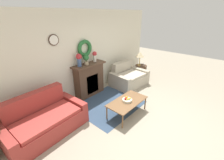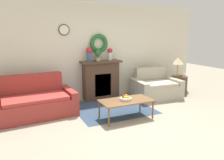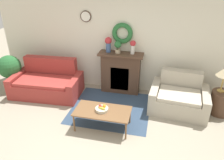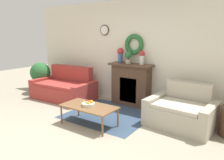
# 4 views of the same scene
# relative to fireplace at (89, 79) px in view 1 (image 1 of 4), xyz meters

# --- Properties ---
(ground_plane) EXTENTS (16.00, 16.00, 0.00)m
(ground_plane) POSITION_rel_fireplace_xyz_m (-0.05, -2.23, -0.56)
(ground_plane) COLOR #9E937F
(floor_rug) EXTENTS (1.85, 1.70, 0.01)m
(floor_rug) POSITION_rel_fireplace_xyz_m (-0.06, -0.89, -0.55)
(floor_rug) COLOR #334760
(floor_rug) RESTS_ON ground_plane
(wall_back) EXTENTS (6.80, 0.18, 2.70)m
(wall_back) POSITION_rel_fireplace_xyz_m (-0.05, 0.20, 0.80)
(wall_back) COLOR beige
(wall_back) RESTS_ON ground_plane
(fireplace) EXTENTS (1.15, 0.41, 1.10)m
(fireplace) POSITION_rel_fireplace_xyz_m (0.00, 0.00, 0.00)
(fireplace) COLOR #4C3323
(fireplace) RESTS_ON ground_plane
(couch_left) EXTENTS (1.82, 1.06, 0.91)m
(couch_left) POSITION_rel_fireplace_xyz_m (-1.87, -0.57, -0.25)
(couch_left) COLOR #9E332D
(couch_left) RESTS_ON ground_plane
(loveseat_right) EXTENTS (1.38, 1.09, 0.85)m
(loveseat_right) POSITION_rel_fireplace_xyz_m (1.50, -0.53, -0.26)
(loveseat_right) COLOR #B2A893
(loveseat_right) RESTS_ON ground_plane
(coffee_table) EXTENTS (1.15, 0.60, 0.42)m
(coffee_table) POSITION_rel_fireplace_xyz_m (-0.06, -1.62, -0.18)
(coffee_table) COLOR brown
(coffee_table) RESTS_ON ground_plane
(fruit_bowl) EXTENTS (0.27, 0.27, 0.12)m
(fruit_bowl) POSITION_rel_fireplace_xyz_m (-0.08, -1.62, -0.10)
(fruit_bowl) COLOR beige
(fruit_bowl) RESTS_ON coffee_table
(side_table_by_loveseat) EXTENTS (0.49, 0.49, 0.55)m
(side_table_by_loveseat) POSITION_rel_fireplace_xyz_m (2.45, -0.50, -0.28)
(side_table_by_loveseat) COLOR #4C3323
(side_table_by_loveseat) RESTS_ON ground_plane
(table_lamp) EXTENTS (0.36, 0.36, 0.58)m
(table_lamp) POSITION_rel_fireplace_xyz_m (2.38, -0.45, 0.46)
(table_lamp) COLOR #B28E42
(table_lamp) RESTS_ON side_table_by_loveseat
(mug) EXTENTS (0.08, 0.08, 0.08)m
(mug) POSITION_rel_fireplace_xyz_m (2.56, -0.59, 0.03)
(mug) COLOR silver
(mug) RESTS_ON side_table_by_loveseat
(vase_on_mantel_left) EXTENTS (0.18, 0.18, 0.39)m
(vase_on_mantel_left) POSITION_rel_fireplace_xyz_m (-0.34, 0.01, 0.77)
(vase_on_mantel_left) COLOR #3D5684
(vase_on_mantel_left) RESTS_ON fireplace
(vase_on_mantel_right) EXTENTS (0.14, 0.14, 0.35)m
(vase_on_mantel_right) POSITION_rel_fireplace_xyz_m (0.29, 0.01, 0.75)
(vase_on_mantel_right) COLOR silver
(vase_on_mantel_right) RESTS_ON fireplace
(potted_plant_on_mantel) EXTENTS (0.18, 0.18, 0.32)m
(potted_plant_on_mantel) POSITION_rel_fireplace_xyz_m (-0.08, -0.01, 0.73)
(potted_plant_on_mantel) COLOR tan
(potted_plant_on_mantel) RESTS_ON fireplace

